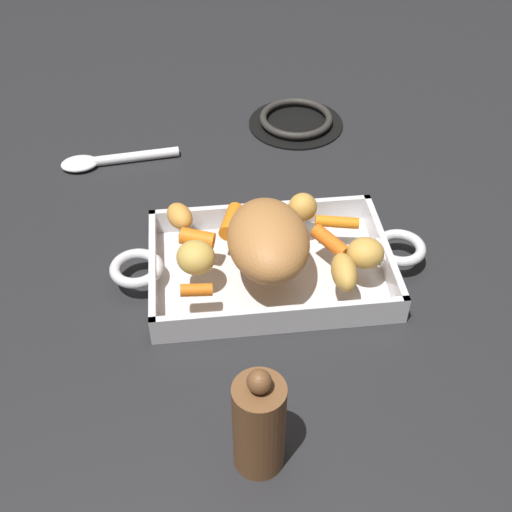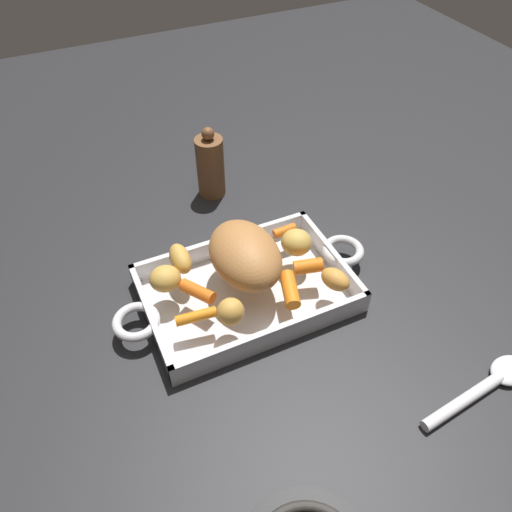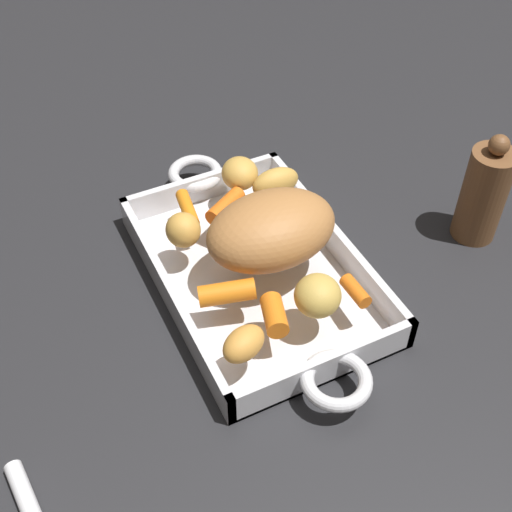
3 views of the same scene
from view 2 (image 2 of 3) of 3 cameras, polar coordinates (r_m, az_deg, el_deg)
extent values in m
plane|color=#232326|center=(0.83, -1.07, -4.64)|extent=(2.32, 2.32, 0.00)
cube|color=silver|center=(0.83, -1.07, -4.46)|extent=(0.33, 0.22, 0.01)
cube|color=silver|center=(0.76, 2.25, -9.25)|extent=(0.33, 0.01, 0.04)
cube|color=silver|center=(0.89, -3.91, 1.07)|extent=(0.33, 0.01, 0.04)
cube|color=silver|center=(0.79, -11.98, -7.33)|extent=(0.01, 0.22, 0.04)
cube|color=silver|center=(0.87, 8.69, -0.28)|extent=(0.01, 0.22, 0.04)
torus|color=silver|center=(0.78, -13.66, -7.37)|extent=(0.07, 0.07, 0.01)
torus|color=silver|center=(0.88, 10.00, 0.63)|extent=(0.07, 0.07, 0.01)
ellipsoid|color=#B4763F|center=(0.79, -1.27, 0.15)|extent=(0.11, 0.15, 0.08)
cylinder|color=orange|center=(0.81, 6.04, -1.19)|extent=(0.05, 0.04, 0.03)
cylinder|color=orange|center=(0.75, -6.92, -6.92)|extent=(0.07, 0.03, 0.02)
cylinder|color=orange|center=(0.77, 3.93, -3.87)|extent=(0.04, 0.07, 0.03)
cylinder|color=orange|center=(0.87, 3.32, 2.93)|extent=(0.04, 0.02, 0.02)
cylinder|color=orange|center=(0.77, -6.68, -4.28)|extent=(0.05, 0.06, 0.02)
ellipsoid|color=gold|center=(0.79, 9.13, -2.68)|extent=(0.05, 0.06, 0.03)
ellipsoid|color=gold|center=(0.73, -2.96, -6.45)|extent=(0.05, 0.05, 0.04)
ellipsoid|color=gold|center=(0.82, -8.72, -0.30)|extent=(0.03, 0.06, 0.04)
ellipsoid|color=gold|center=(0.79, -10.43, -2.59)|extent=(0.06, 0.05, 0.04)
ellipsoid|color=gold|center=(0.83, 4.68, 1.58)|extent=(0.07, 0.07, 0.04)
cylinder|color=white|center=(0.77, 22.81, -15.17)|extent=(0.15, 0.03, 0.02)
ellipsoid|color=white|center=(0.83, 27.22, -11.66)|extent=(0.07, 0.05, 0.02)
cylinder|color=brown|center=(1.00, -5.28, 10.19)|extent=(0.06, 0.06, 0.13)
sphere|color=brown|center=(0.96, -5.58, 13.87)|extent=(0.02, 0.02, 0.02)
camera|label=1|loc=(1.21, -14.37, 45.53)|focal=46.98mm
camera|label=3|loc=(0.75, 53.28, 27.38)|focal=47.05mm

